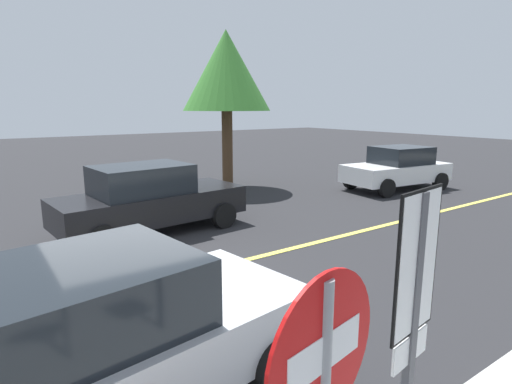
% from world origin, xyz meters
% --- Properties ---
extents(ground_plane, '(80.00, 80.00, 0.00)m').
position_xyz_m(ground_plane, '(0.00, 0.00, 0.00)').
color(ground_plane, '#262628').
extents(lane_marking_centre, '(28.00, 0.16, 0.01)m').
position_xyz_m(lane_marking_centre, '(3.00, 0.00, 0.01)').
color(lane_marking_centre, '#E0D14C').
extents(speed_limit_sign, '(0.54, 0.09, 2.52)m').
position_xyz_m(speed_limit_sign, '(0.27, -5.09, 1.76)').
color(speed_limit_sign, '#4C4C51').
rests_on(speed_limit_sign, ground_plane).
extents(car_silver_behind_van, '(4.43, 2.50, 1.65)m').
position_xyz_m(car_silver_behind_van, '(-1.20, -2.75, 0.83)').
color(car_silver_behind_van, '#B7BABF').
rests_on(car_silver_behind_van, ground_plane).
extents(car_white_far_lane, '(4.17, 2.36, 1.58)m').
position_xyz_m(car_white_far_lane, '(10.99, 2.90, 0.80)').
color(car_white_far_lane, white).
rests_on(car_white_far_lane, ground_plane).
extents(car_black_crossing, '(4.65, 2.29, 1.67)m').
position_xyz_m(car_black_crossing, '(1.47, 2.97, 0.83)').
color(car_black_crossing, black).
rests_on(car_black_crossing, ground_plane).
extents(tree_left_verge, '(3.16, 3.16, 5.68)m').
position_xyz_m(tree_left_verge, '(5.90, 6.62, 4.24)').
color(tree_left_verge, '#513823').
rests_on(tree_left_verge, ground_plane).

